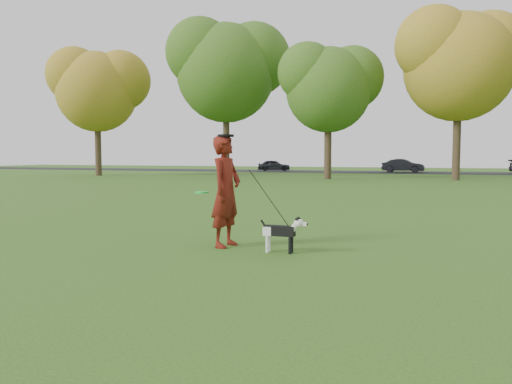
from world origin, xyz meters
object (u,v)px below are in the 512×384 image
at_px(man, 226,191).
at_px(dog, 283,230).
at_px(car_left, 274,165).
at_px(car_mid, 403,166).

xyz_separation_m(man, dog, (1.09, -0.21, -0.59)).
bearing_deg(car_left, car_mid, -109.08).
height_order(dog, car_left, car_left).
bearing_deg(car_mid, dog, -176.34).
relative_size(man, car_left, 0.59).
distance_m(man, car_left, 41.37).
xyz_separation_m(dog, car_left, (-12.97, 39.84, 0.20)).
bearing_deg(man, dog, -94.20).
distance_m(man, car_mid, 39.63).
bearing_deg(car_mid, car_left, 92.86).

